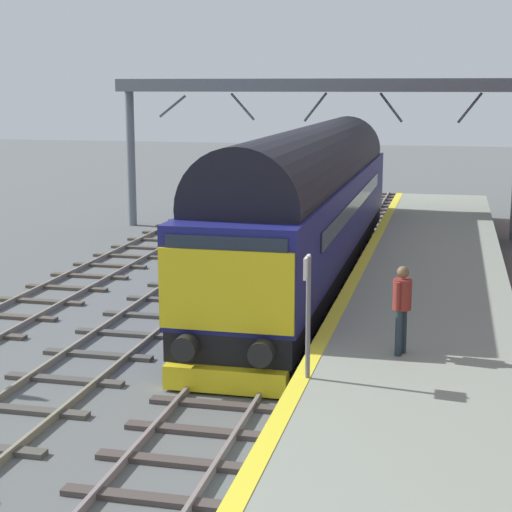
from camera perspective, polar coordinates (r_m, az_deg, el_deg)
name	(u,v)px	position (r m, az deg, el deg)	size (l,w,h in m)	color
ground_plane	(254,356)	(18.87, -0.14, -6.70)	(140.00, 140.00, 0.00)	#595D5D
track_main	(254,354)	(18.86, -0.14, -6.54)	(2.50, 60.00, 0.15)	gray
track_adjacent_west	(112,343)	(19.84, -9.57, -5.78)	(2.50, 60.00, 0.15)	gray
station_platform	(421,345)	(18.28, 10.97, -5.87)	(4.00, 44.00, 1.01)	gray
diesel_locomotive	(310,201)	(25.34, 3.63, 3.68)	(2.74, 19.72, 4.68)	black
platform_number_sign	(308,298)	(14.12, 3.47, -2.85)	(0.10, 0.44, 2.08)	slate
waiting_passenger	(402,302)	(15.68, 9.73, -3.03)	(0.44, 0.48, 1.64)	#25323A
overhead_footbridge	(316,92)	(34.33, 4.01, 10.89)	(16.06, 2.00, 6.12)	slate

